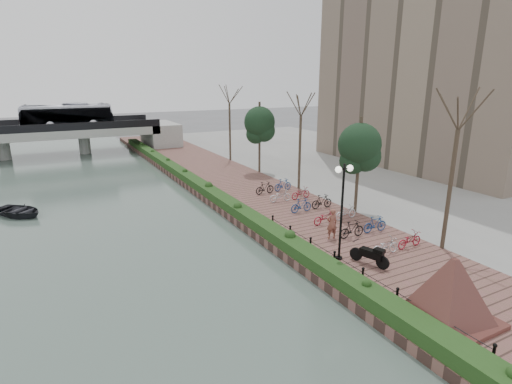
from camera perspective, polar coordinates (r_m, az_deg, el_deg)
ground at (r=17.75m, az=13.56°, el=-16.37°), size 220.00×220.00×0.00m
promenade at (r=33.19m, az=-1.09°, el=-0.10°), size 8.00×75.00×0.50m
inland_pavement at (r=42.62m, az=18.51°, el=2.65°), size 24.00×75.00×0.50m
hedge at (r=33.98m, az=-8.13°, el=1.08°), size 1.10×56.00×0.60m
chain_fence at (r=19.47m, az=12.98°, el=-10.44°), size 0.10×14.10×0.70m
granite_monument at (r=16.93m, az=26.08°, el=-12.41°), size 4.79×4.79×2.52m
lamppost at (r=19.86m, az=12.30°, el=0.05°), size 1.02×0.32×4.95m
motorcycle at (r=20.58m, az=15.89°, el=-8.53°), size 1.08×1.87×1.11m
pedestrian at (r=23.25m, az=10.78°, el=-4.46°), size 0.72×0.55×1.78m
bicycle_parking at (r=27.06m, az=9.65°, el=-2.42°), size 2.40×14.69×1.00m
street_trees at (r=30.50m, az=9.76°, el=4.89°), size 3.20×37.12×6.80m
bridge at (r=56.43m, az=-31.12°, el=7.47°), size 36.00×10.77×6.50m
boat at (r=32.72m, az=-30.75°, el=-2.32°), size 4.49×4.63×0.78m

